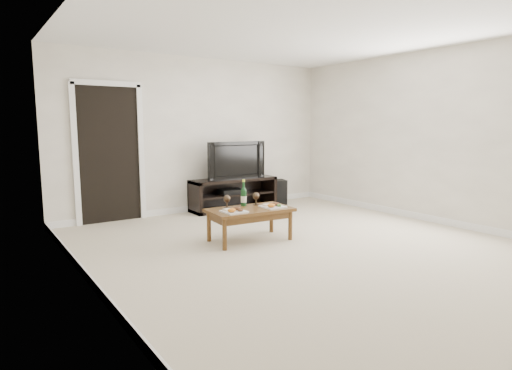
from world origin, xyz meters
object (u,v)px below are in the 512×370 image
object	(u,v)px
television	(234,160)
coffee_table	(250,225)
media_console	(234,194)
subwoofer	(277,192)

from	to	relation	value
television	coffee_table	distance (m)	2.19
coffee_table	television	bearing A→B (deg)	64.29
media_console	subwoofer	distance (m)	0.94
media_console	coffee_table	world-z (taller)	media_console
television	subwoofer	distance (m)	1.14
television	subwoofer	size ratio (longest dim) A/B	2.46
subwoofer	media_console	bearing A→B (deg)	-164.69
media_console	coffee_table	size ratio (longest dim) A/B	1.48
media_console	television	bearing A→B (deg)	0.00
media_console	subwoofer	bearing A→B (deg)	-1.35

